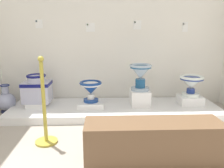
{
  "coord_description": "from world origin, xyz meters",
  "views": [
    {
      "loc": [
        1.69,
        -0.91,
        1.21
      ],
      "look_at": [
        1.82,
        2.37,
        0.45
      ],
      "focal_mm": 36.31,
      "sensor_mm": 36.0,
      "label": 1
    }
  ],
  "objects_px": {
    "antique_toilet_squat_floral": "(91,88)",
    "info_placard_first": "(39,24)",
    "antique_toilet_rightmost": "(191,83)",
    "info_placard_third": "(137,25)",
    "info_placard_second": "(90,27)",
    "info_placard_fourth": "(185,27)",
    "museum_bench": "(153,142)",
    "stanchion_post_near_left": "(45,118)",
    "plinth_block_squat_floral": "(91,104)",
    "plinth_block_leftmost": "(38,103)",
    "decorative_vase_companion": "(6,101)",
    "antique_toilet_leftmost": "(37,88)",
    "plinth_block_rightmost": "(190,100)",
    "antique_toilet_broad_patterned": "(140,73)",
    "plinth_block_broad_patterned": "(140,98)"
  },
  "relations": [
    {
      "from": "antique_toilet_squat_floral",
      "to": "info_placard_first",
      "type": "distance_m",
      "value": 1.34
    },
    {
      "from": "info_placard_third",
      "to": "antique_toilet_broad_patterned",
      "type": "bearing_deg",
      "value": -89.57
    },
    {
      "from": "antique_toilet_rightmost",
      "to": "plinth_block_rightmost",
      "type": "bearing_deg",
      "value": -90.0
    },
    {
      "from": "antique_toilet_leftmost",
      "to": "antique_toilet_squat_floral",
      "type": "xyz_separation_m",
      "value": [
        0.82,
        -0.09,
        0.02
      ]
    },
    {
      "from": "info_placard_first",
      "to": "info_placard_third",
      "type": "relative_size",
      "value": 0.96
    },
    {
      "from": "plinth_block_squat_floral",
      "to": "info_placard_first",
      "type": "xyz_separation_m",
      "value": [
        -0.83,
        0.48,
        1.19
      ]
    },
    {
      "from": "info_placard_second",
      "to": "stanchion_post_near_left",
      "type": "height_order",
      "value": "info_placard_second"
    },
    {
      "from": "plinth_block_rightmost",
      "to": "info_placard_fourth",
      "type": "distance_m",
      "value": 1.2
    },
    {
      "from": "antique_toilet_rightmost",
      "to": "decorative_vase_companion",
      "type": "relative_size",
      "value": 0.84
    },
    {
      "from": "antique_toilet_squat_floral",
      "to": "info_placard_first",
      "type": "bearing_deg",
      "value": 149.92
    },
    {
      "from": "plinth_block_leftmost",
      "to": "stanchion_post_near_left",
      "type": "distance_m",
      "value": 1.08
    },
    {
      "from": "plinth_block_leftmost",
      "to": "info_placard_first",
      "type": "height_order",
      "value": "info_placard_first"
    },
    {
      "from": "plinth_block_broad_patterned",
      "to": "antique_toilet_leftmost",
      "type": "bearing_deg",
      "value": 178.64
    },
    {
      "from": "antique_toilet_broad_patterned",
      "to": "antique_toilet_rightmost",
      "type": "distance_m",
      "value": 0.8
    },
    {
      "from": "decorative_vase_companion",
      "to": "plinth_block_rightmost",
      "type": "bearing_deg",
      "value": -1.2
    },
    {
      "from": "info_placard_third",
      "to": "museum_bench",
      "type": "xyz_separation_m",
      "value": [
        -0.1,
        -1.82,
        -1.12
      ]
    },
    {
      "from": "plinth_block_squat_floral",
      "to": "stanchion_post_near_left",
      "type": "distance_m",
      "value": 1.04
    },
    {
      "from": "info_placard_second",
      "to": "info_placard_fourth",
      "type": "height_order",
      "value": "info_placard_fourth"
    },
    {
      "from": "antique_toilet_squat_floral",
      "to": "plinth_block_broad_patterned",
      "type": "height_order",
      "value": "antique_toilet_squat_floral"
    },
    {
      "from": "info_placard_fourth",
      "to": "museum_bench",
      "type": "relative_size",
      "value": 0.12
    },
    {
      "from": "plinth_block_leftmost",
      "to": "decorative_vase_companion",
      "type": "relative_size",
      "value": 0.77
    },
    {
      "from": "antique_toilet_rightmost",
      "to": "museum_bench",
      "type": "distance_m",
      "value": 1.67
    },
    {
      "from": "plinth_block_squat_floral",
      "to": "museum_bench",
      "type": "relative_size",
      "value": 0.3
    },
    {
      "from": "antique_toilet_rightmost",
      "to": "info_placard_third",
      "type": "xyz_separation_m",
      "value": [
        -0.79,
        0.42,
        0.87
      ]
    },
    {
      "from": "plinth_block_squat_floral",
      "to": "plinth_block_broad_patterned",
      "type": "bearing_deg",
      "value": 4.08
    },
    {
      "from": "info_placard_third",
      "to": "decorative_vase_companion",
      "type": "xyz_separation_m",
      "value": [
        -2.05,
        -0.36,
        -1.15
      ]
    },
    {
      "from": "info_placard_second",
      "to": "info_placard_fourth",
      "type": "xyz_separation_m",
      "value": [
        1.54,
        -0.0,
        0.01
      ]
    },
    {
      "from": "antique_toilet_squat_floral",
      "to": "stanchion_post_near_left",
      "type": "distance_m",
      "value": 1.03
    },
    {
      "from": "decorative_vase_companion",
      "to": "stanchion_post_near_left",
      "type": "relative_size",
      "value": 0.45
    },
    {
      "from": "plinth_block_broad_patterned",
      "to": "museum_bench",
      "type": "xyz_separation_m",
      "value": [
        -0.1,
        -1.39,
        -0.03
      ]
    },
    {
      "from": "antique_toilet_squat_floral",
      "to": "stanchion_post_near_left",
      "type": "relative_size",
      "value": 0.34
    },
    {
      "from": "antique_toilet_broad_patterned",
      "to": "stanchion_post_near_left",
      "type": "height_order",
      "value": "stanchion_post_near_left"
    },
    {
      "from": "plinth_block_broad_patterned",
      "to": "decorative_vase_companion",
      "type": "height_order",
      "value": "decorative_vase_companion"
    },
    {
      "from": "plinth_block_squat_floral",
      "to": "antique_toilet_squat_floral",
      "type": "bearing_deg",
      "value": -90.0
    },
    {
      "from": "info_placard_first",
      "to": "museum_bench",
      "type": "relative_size",
      "value": 0.11
    },
    {
      "from": "stanchion_post_near_left",
      "to": "museum_bench",
      "type": "distance_m",
      "value": 1.19
    },
    {
      "from": "plinth_block_leftmost",
      "to": "info_placard_third",
      "type": "bearing_deg",
      "value": 13.95
    },
    {
      "from": "museum_bench",
      "to": "antique_toilet_squat_floral",
      "type": "bearing_deg",
      "value": 115.89
    },
    {
      "from": "antique_toilet_leftmost",
      "to": "antique_toilet_rightmost",
      "type": "height_order",
      "value": "antique_toilet_leftmost"
    },
    {
      "from": "plinth_block_leftmost",
      "to": "antique_toilet_leftmost",
      "type": "bearing_deg",
      "value": 90.0
    },
    {
      "from": "antique_toilet_leftmost",
      "to": "stanchion_post_near_left",
      "type": "xyz_separation_m",
      "value": [
        0.36,
        -1.01,
        -0.08
      ]
    },
    {
      "from": "plinth_block_squat_floral",
      "to": "museum_bench",
      "type": "bearing_deg",
      "value": -64.11
    },
    {
      "from": "plinth_block_squat_floral",
      "to": "info_placard_fourth",
      "type": "relative_size",
      "value": 2.44
    },
    {
      "from": "info_placard_first",
      "to": "museum_bench",
      "type": "bearing_deg",
      "value": -50.92
    },
    {
      "from": "plinth_block_leftmost",
      "to": "info_placard_second",
      "type": "height_order",
      "value": "info_placard_second"
    },
    {
      "from": "decorative_vase_companion",
      "to": "info_placard_third",
      "type": "bearing_deg",
      "value": 10.01
    },
    {
      "from": "plinth_block_rightmost",
      "to": "decorative_vase_companion",
      "type": "relative_size",
      "value": 0.81
    },
    {
      "from": "plinth_block_broad_patterned",
      "to": "museum_bench",
      "type": "height_order",
      "value": "museum_bench"
    },
    {
      "from": "stanchion_post_near_left",
      "to": "museum_bench",
      "type": "xyz_separation_m",
      "value": [
        1.11,
        -0.42,
        -0.1
      ]
    },
    {
      "from": "antique_toilet_leftmost",
      "to": "antique_toilet_squat_floral",
      "type": "bearing_deg",
      "value": -6.33
    }
  ]
}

